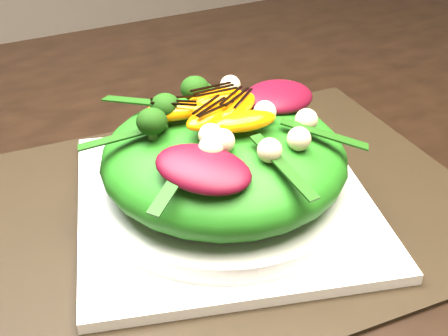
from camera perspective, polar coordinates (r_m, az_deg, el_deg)
name	(u,v)px	position (r m, az deg, el deg)	size (l,w,h in m)	color
dining_table	(353,126)	(0.79, 12.15, 3.89)	(1.60, 0.90, 0.75)	black
placemat	(224,207)	(0.59, 0.00, -3.75)	(0.49, 0.37, 0.00)	black
plate_base	(224,201)	(0.58, 0.00, -3.18)	(0.28, 0.28, 0.01)	white
salad_bowl	(224,189)	(0.58, 0.00, -2.01)	(0.25, 0.25, 0.02)	silver
lettuce_mound	(224,157)	(0.56, 0.00, 1.03)	(0.23, 0.23, 0.08)	#236B13
radicchio_leaf	(279,97)	(0.58, 5.29, 6.80)	(0.08, 0.05, 0.02)	#450714
orange_segment	(202,102)	(0.55, -2.14, 6.27)	(0.06, 0.02, 0.02)	orange
broccoli_floret	(150,102)	(0.55, -7.08, 6.22)	(0.04, 0.04, 0.04)	#13360A
macadamia_nut	(284,122)	(0.52, 5.76, 4.40)	(0.02, 0.02, 0.02)	#FFE6B3
balsamic_drizzle	(201,94)	(0.55, -2.16, 7.03)	(0.04, 0.00, 0.00)	black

